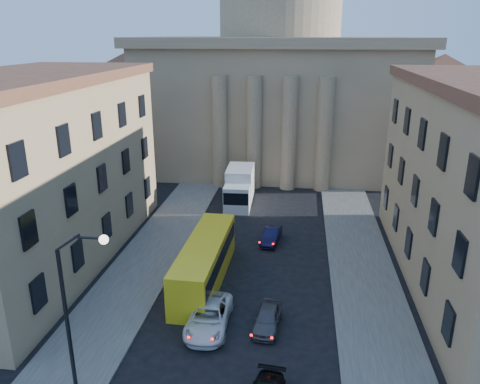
{
  "coord_description": "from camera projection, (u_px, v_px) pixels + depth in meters",
  "views": [
    {
      "loc": [
        3.36,
        -10.17,
        17.33
      ],
      "look_at": [
        -0.33,
        17.82,
        7.78
      ],
      "focal_mm": 35.0,
      "sensor_mm": 36.0,
      "label": 1
    }
  ],
  "objects": [
    {
      "name": "sidewalk_left",
      "position": [
        127.0,
        288.0,
        33.46
      ],
      "size": [
        5.0,
        60.0,
        0.15
      ],
      "primitive_type": "cube",
      "color": "#4F4D48",
      "rests_on": "ground"
    },
    {
      "name": "car_left_mid",
      "position": [
        209.0,
        317.0,
        28.92
      ],
      "size": [
        2.52,
        5.36,
        1.48
      ],
      "primitive_type": "imported",
      "rotation": [
        0.0,
        0.0,
        0.01
      ],
      "color": "silver",
      "rests_on": "ground"
    },
    {
      "name": "car_right_distant",
      "position": [
        271.0,
        236.0,
        40.85
      ],
      "size": [
        1.79,
        3.92,
        1.25
      ],
      "primitive_type": "imported",
      "rotation": [
        0.0,
        0.0,
        -0.13
      ],
      "color": "black",
      "rests_on": "ground"
    },
    {
      "name": "building_left",
      "position": [
        32.0,
        170.0,
        35.91
      ],
      "size": [
        11.6,
        26.6,
        14.7
      ],
      "color": "tan",
      "rests_on": "ground"
    },
    {
      "name": "car_right_far",
      "position": [
        267.0,
        318.0,
        28.93
      ],
      "size": [
        1.82,
        3.91,
        1.3
      ],
      "primitive_type": "imported",
      "rotation": [
        0.0,
        0.0,
        -0.08
      ],
      "color": "#49484D",
      "rests_on": "ground"
    },
    {
      "name": "sidewalk_right",
      "position": [
        371.0,
        305.0,
        31.35
      ],
      "size": [
        5.0,
        60.0,
        0.15
      ],
      "primitive_type": "cube",
      "color": "#4F4D48",
      "rests_on": "ground"
    },
    {
      "name": "city_bus",
      "position": [
        205.0,
        260.0,
        34.03
      ],
      "size": [
        2.84,
        11.31,
        3.17
      ],
      "rotation": [
        0.0,
        0.0,
        -0.02
      ],
      "color": "yellow",
      "rests_on": "ground"
    },
    {
      "name": "box_truck",
      "position": [
        239.0,
        188.0,
        49.88
      ],
      "size": [
        2.9,
        6.94,
        3.76
      ],
      "rotation": [
        0.0,
        0.0,
        0.03
      ],
      "color": "silver",
      "rests_on": "ground"
    },
    {
      "name": "street_lamp",
      "position": [
        75.0,
        301.0,
        22.21
      ],
      "size": [
        2.62,
        0.44,
        8.83
      ],
      "color": "black",
      "rests_on": "ground"
    },
    {
      "name": "church",
      "position": [
        278.0,
        76.0,
        63.81
      ],
      "size": [
        68.02,
        28.76,
        36.6
      ],
      "color": "#847451",
      "rests_on": "ground"
    }
  ]
}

